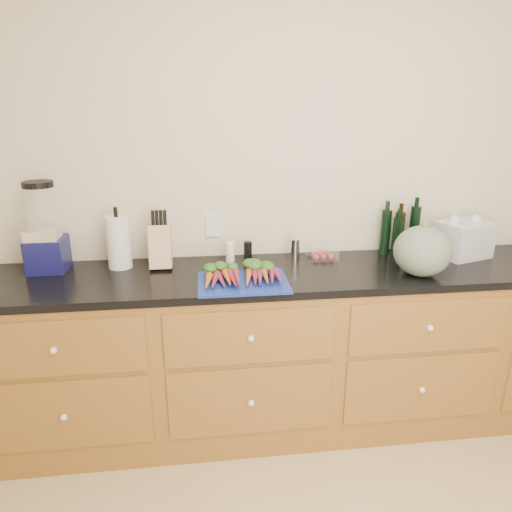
{
  "coord_description": "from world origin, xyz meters",
  "views": [
    {
      "loc": [
        -0.66,
        -0.95,
        1.77
      ],
      "look_at": [
        -0.4,
        1.2,
        1.06
      ],
      "focal_mm": 32.0,
      "sensor_mm": 36.0,
      "label": 1
    }
  ],
  "objects": [
    {
      "name": "wall_back",
      "position": [
        0.0,
        1.62,
        1.3
      ],
      "size": [
        4.1,
        0.05,
        2.6
      ],
      "primitive_type": "cube",
      "color": "beige",
      "rests_on": "ground"
    },
    {
      "name": "cabinets",
      "position": [
        0.0,
        1.3,
        0.45
      ],
      "size": [
        3.6,
        0.64,
        0.9
      ],
      "color": "brown",
      "rests_on": "ground"
    },
    {
      "name": "countertop",
      "position": [
        0.0,
        1.3,
        0.92
      ],
      "size": [
        3.64,
        0.62,
        0.04
      ],
      "primitive_type": "cube",
      "color": "black",
      "rests_on": "cabinets"
    },
    {
      "name": "cutting_board",
      "position": [
        -0.47,
        1.14,
        0.95
      ],
      "size": [
        0.44,
        0.34,
        0.01
      ],
      "primitive_type": "cube",
      "rotation": [
        0.0,
        0.0,
        -0.01
      ],
      "color": "navy",
      "rests_on": "countertop"
    },
    {
      "name": "carrots",
      "position": [
        -0.47,
        1.18,
        0.97
      ],
      "size": [
        0.38,
        0.28,
        0.05
      ],
      "color": "#CD6118",
      "rests_on": "cutting_board"
    },
    {
      "name": "squash",
      "position": [
        0.45,
        1.15,
        1.07
      ],
      "size": [
        0.29,
        0.29,
        0.26
      ],
      "primitive_type": "ellipsoid",
      "color": "#566454",
      "rests_on": "countertop"
    },
    {
      "name": "blender_appliance",
      "position": [
        -1.47,
        1.46,
        1.15
      ],
      "size": [
        0.19,
        0.19,
        0.47
      ],
      "color": "#10114E",
      "rests_on": "countertop"
    },
    {
      "name": "paper_towel",
      "position": [
        -1.11,
        1.46,
        1.08
      ],
      "size": [
        0.12,
        0.12,
        0.28
      ],
      "primitive_type": "cylinder",
      "color": "white",
      "rests_on": "countertop"
    },
    {
      "name": "knife_block",
      "position": [
        -0.89,
        1.44,
        1.06
      ],
      "size": [
        0.12,
        0.12,
        0.23
      ],
      "primitive_type": "cube",
      "color": "tan",
      "rests_on": "countertop"
    },
    {
      "name": "grinder_salt",
      "position": [
        -0.51,
        1.48,
        1.0
      ],
      "size": [
        0.05,
        0.05,
        0.11
      ],
      "primitive_type": "cylinder",
      "color": "white",
      "rests_on": "countertop"
    },
    {
      "name": "grinder_pepper",
      "position": [
        -0.41,
        1.48,
        1.0
      ],
      "size": [
        0.05,
        0.05,
        0.11
      ],
      "primitive_type": "cylinder",
      "color": "black",
      "rests_on": "countertop"
    },
    {
      "name": "canister_chrome",
      "position": [
        -0.14,
        1.48,
        1.0
      ],
      "size": [
        0.05,
        0.05,
        0.12
      ],
      "primitive_type": "cylinder",
      "color": "silver",
      "rests_on": "countertop"
    },
    {
      "name": "tomato_box",
      "position": [
        0.02,
        1.47,
        0.98
      ],
      "size": [
        0.16,
        0.13,
        0.07
      ],
      "primitive_type": "cube",
      "color": "white",
      "rests_on": "countertop"
    },
    {
      "name": "bottles",
      "position": [
        0.49,
        1.51,
        1.07
      ],
      "size": [
        0.23,
        0.12,
        0.28
      ],
      "color": "black",
      "rests_on": "countertop"
    },
    {
      "name": "grocery_bag",
      "position": [
        0.83,
        1.42,
        1.04
      ],
      "size": [
        0.33,
        0.29,
        0.2
      ],
      "primitive_type": null,
      "rotation": [
        0.0,
        0.0,
        0.3
      ],
      "color": "silver",
      "rests_on": "countertop"
    }
  ]
}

